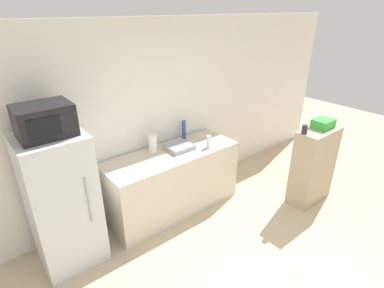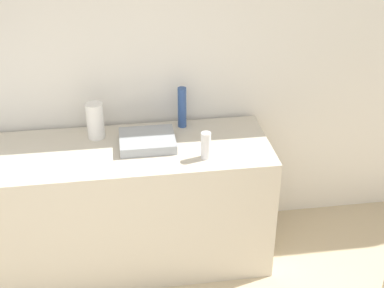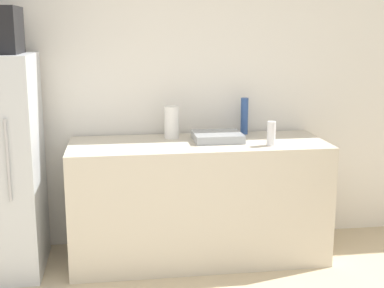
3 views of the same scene
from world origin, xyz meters
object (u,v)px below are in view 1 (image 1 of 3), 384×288
(refrigerator, at_px, (62,201))
(bottle_short, at_px, (209,141))
(bottle_tall, at_px, (184,130))
(jar, at_px, (305,129))
(microwave, at_px, (44,120))
(basket, at_px, (323,123))
(paper_towel_roll, at_px, (153,143))

(refrigerator, xyz_separation_m, bottle_short, (1.98, -0.17, 0.21))
(bottle_tall, relative_size, jar, 2.42)
(microwave, bearing_deg, refrigerator, 72.64)
(refrigerator, relative_size, basket, 5.22)
(refrigerator, xyz_separation_m, microwave, (-0.00, -0.00, 0.94))
(bottle_short, distance_m, paper_towel_roll, 0.77)
(refrigerator, height_order, jar, refrigerator)
(basket, relative_size, jar, 2.50)
(bottle_short, height_order, paper_towel_roll, paper_towel_roll)
(microwave, bearing_deg, jar, -19.51)
(refrigerator, xyz_separation_m, bottle_tall, (1.89, 0.28, 0.27))
(refrigerator, xyz_separation_m, jar, (2.93, -1.04, 0.42))
(bottle_short, distance_m, basket, 1.64)
(bottle_short, relative_size, paper_towel_roll, 0.71)
(jar, relative_size, paper_towel_roll, 0.49)
(microwave, height_order, jar, microwave)
(microwave, bearing_deg, basket, -17.81)
(microwave, xyz_separation_m, paper_towel_roll, (1.30, 0.20, -0.69))
(basket, bearing_deg, bottle_short, 146.35)
(bottle_short, xyz_separation_m, paper_towel_roll, (-0.68, 0.37, 0.04))
(jar, bearing_deg, paper_towel_roll, 142.63)
(basket, xyz_separation_m, paper_towel_roll, (-2.04, 1.28, -0.18))
(refrigerator, height_order, bottle_short, refrigerator)
(microwave, relative_size, basket, 1.70)
(jar, bearing_deg, microwave, 160.49)
(refrigerator, xyz_separation_m, basket, (3.34, -1.07, 0.42))
(bottle_tall, height_order, bottle_short, bottle_tall)
(microwave, height_order, bottle_short, microwave)
(paper_towel_roll, bearing_deg, refrigerator, -171.17)
(bottle_tall, xyz_separation_m, bottle_short, (0.09, -0.45, -0.06))
(refrigerator, bearing_deg, jar, -19.54)
(basket, height_order, jar, basket)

